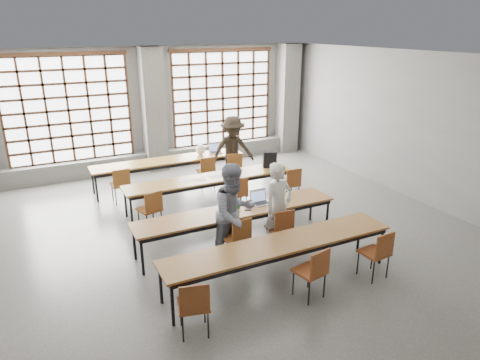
# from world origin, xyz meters

# --- Properties ---
(floor) EXTENTS (11.00, 11.00, 0.00)m
(floor) POSITION_xyz_m (0.00, 0.00, 0.00)
(floor) COLOR #52524F
(floor) RESTS_ON ground
(ceiling) EXTENTS (11.00, 11.00, 0.00)m
(ceiling) POSITION_xyz_m (0.00, 0.00, 3.50)
(ceiling) COLOR silver
(ceiling) RESTS_ON floor
(wall_back) EXTENTS (10.00, 0.00, 10.00)m
(wall_back) POSITION_xyz_m (0.00, 5.50, 1.75)
(wall_back) COLOR #5F605D
(wall_back) RESTS_ON floor
(wall_right) EXTENTS (0.00, 11.00, 11.00)m
(wall_right) POSITION_xyz_m (5.00, 0.00, 1.75)
(wall_right) COLOR #5F605D
(wall_right) RESTS_ON floor
(column_mid) EXTENTS (0.60, 0.55, 3.50)m
(column_mid) POSITION_xyz_m (0.00, 5.22, 1.75)
(column_mid) COLOR #565654
(column_mid) RESTS_ON floor
(column_right) EXTENTS (0.60, 0.55, 3.50)m
(column_right) POSITION_xyz_m (4.50, 5.22, 1.75)
(column_right) COLOR #565654
(column_right) RESTS_ON floor
(window_left) EXTENTS (3.32, 0.12, 3.00)m
(window_left) POSITION_xyz_m (-2.25, 5.42, 1.90)
(window_left) COLOR white
(window_left) RESTS_ON wall_back
(window_right) EXTENTS (3.32, 0.12, 3.00)m
(window_right) POSITION_xyz_m (2.25, 5.42, 1.90)
(window_right) COLOR white
(window_right) RESTS_ON wall_back
(sill_ledge) EXTENTS (9.80, 0.35, 0.50)m
(sill_ledge) POSITION_xyz_m (0.00, 5.30, 0.25)
(sill_ledge) COLOR #565654
(sill_ledge) RESTS_ON floor
(desk_row_a) EXTENTS (4.00, 0.70, 0.73)m
(desk_row_a) POSITION_xyz_m (-0.09, 3.62, 0.66)
(desk_row_a) COLOR brown
(desk_row_a) RESTS_ON floor
(desk_row_b) EXTENTS (4.00, 0.70, 0.73)m
(desk_row_b) POSITION_xyz_m (0.34, 1.86, 0.66)
(desk_row_b) COLOR brown
(desk_row_b) RESTS_ON floor
(desk_row_c) EXTENTS (4.00, 0.70, 0.73)m
(desk_row_c) POSITION_xyz_m (0.09, -0.08, 0.66)
(desk_row_c) COLOR brown
(desk_row_c) RESTS_ON floor
(desk_row_d) EXTENTS (4.00, 0.70, 0.73)m
(desk_row_d) POSITION_xyz_m (0.14, -1.57, 0.66)
(desk_row_d) COLOR brown
(desk_row_d) RESTS_ON floor
(chair_back_left) EXTENTS (0.44, 0.44, 0.88)m
(chair_back_left) POSITION_xyz_m (-1.49, 2.99, 0.54)
(chair_back_left) COLOR brown
(chair_back_left) RESTS_ON floor
(chair_back_mid) EXTENTS (0.45, 0.45, 0.88)m
(chair_back_mid) POSITION_xyz_m (0.70, 2.99, 0.54)
(chair_back_mid) COLOR brown
(chair_back_mid) RESTS_ON floor
(chair_back_right) EXTENTS (0.52, 0.52, 0.88)m
(chair_back_right) POSITION_xyz_m (1.48, 2.99, 0.54)
(chair_back_right) COLOR brown
(chair_back_right) RESTS_ON floor
(chair_mid_left) EXTENTS (0.52, 0.52, 0.88)m
(chair_mid_left) POSITION_xyz_m (-1.23, 1.23, 0.54)
(chair_mid_left) COLOR brown
(chair_mid_left) RESTS_ON floor
(chair_mid_centre) EXTENTS (0.46, 0.46, 0.88)m
(chair_mid_centre) POSITION_xyz_m (0.74, 1.23, 0.54)
(chair_mid_centre) COLOR brown
(chair_mid_centre) RESTS_ON floor
(chair_mid_right) EXTENTS (0.43, 0.43, 0.88)m
(chair_mid_right) POSITION_xyz_m (2.14, 1.23, 0.54)
(chair_mid_right) COLOR brown
(chair_mid_right) RESTS_ON floor
(chair_front_left) EXTENTS (0.48, 0.48, 0.88)m
(chair_front_left) POSITION_xyz_m (-0.20, -0.71, 0.54)
(chair_front_left) COLOR brown
(chair_front_left) RESTS_ON floor
(chair_front_right) EXTENTS (0.44, 0.45, 0.88)m
(chair_front_right) POSITION_xyz_m (0.68, -0.71, 0.54)
(chair_front_right) COLOR brown
(chair_front_right) RESTS_ON floor
(chair_near_left) EXTENTS (0.51, 0.51, 0.88)m
(chair_near_left) POSITION_xyz_m (-1.58, -2.19, 0.54)
(chair_near_left) COLOR brown
(chair_near_left) RESTS_ON floor
(chair_near_mid) EXTENTS (0.49, 0.50, 0.88)m
(chair_near_mid) POSITION_xyz_m (0.36, -2.20, 0.54)
(chair_near_mid) COLOR brown
(chair_near_mid) RESTS_ON floor
(chair_near_right) EXTENTS (0.45, 0.46, 0.88)m
(chair_near_right) POSITION_xyz_m (1.65, -2.20, 0.54)
(chair_near_right) COLOR brown
(chair_near_right) RESTS_ON floor
(student_male) EXTENTS (0.70, 0.54, 1.71)m
(student_male) POSITION_xyz_m (0.69, -0.58, 0.85)
(student_male) COLOR silver
(student_male) RESTS_ON floor
(student_female) EXTENTS (1.01, 0.86, 1.82)m
(student_female) POSITION_xyz_m (-0.21, -0.58, 0.91)
(student_female) COLOR #162044
(student_female) RESTS_ON floor
(student_back) EXTENTS (1.22, 0.77, 1.82)m
(student_back) POSITION_xyz_m (1.51, 3.12, 0.91)
(student_back) COLOR black
(student_back) RESTS_ON floor
(laptop_front) EXTENTS (0.37, 0.31, 0.26)m
(laptop_front) POSITION_xyz_m (0.64, 0.03, 0.79)
(laptop_front) COLOR #B2B2B7
(laptop_front) RESTS_ON desk_row_c
(laptop_back) EXTENTS (0.41, 0.37, 0.26)m
(laptop_back) POSITION_xyz_m (1.27, 3.73, 0.79)
(laptop_back) COLOR #B3B4B8
(laptop_back) RESTS_ON desk_row_a
(mouse) EXTENTS (0.12, 0.10, 0.04)m
(mouse) POSITION_xyz_m (1.04, -0.10, 0.75)
(mouse) COLOR silver
(mouse) RESTS_ON desk_row_c
(green_box) EXTENTS (0.26, 0.13, 0.09)m
(green_box) POSITION_xyz_m (0.04, -0.00, 0.78)
(green_box) COLOR #33802A
(green_box) RESTS_ON desk_row_c
(phone) EXTENTS (0.14, 0.11, 0.01)m
(phone) POSITION_xyz_m (0.27, -0.18, 0.74)
(phone) COLOR black
(phone) RESTS_ON desk_row_c
(paper_sheet_a) EXTENTS (0.30, 0.22, 0.00)m
(paper_sheet_a) POSITION_xyz_m (-0.26, 1.91, 0.73)
(paper_sheet_a) COLOR silver
(paper_sheet_a) RESTS_ON desk_row_b
(paper_sheet_b) EXTENTS (0.35, 0.30, 0.00)m
(paper_sheet_b) POSITION_xyz_m (0.04, 1.81, 0.73)
(paper_sheet_b) COLOR silver
(paper_sheet_b) RESTS_ON desk_row_b
(paper_sheet_c) EXTENTS (0.32, 0.25, 0.00)m
(paper_sheet_c) POSITION_xyz_m (0.44, 1.86, 0.73)
(paper_sheet_c) COLOR silver
(paper_sheet_c) RESTS_ON desk_row_b
(backpack) EXTENTS (0.37, 0.31, 0.40)m
(backpack) POSITION_xyz_m (1.94, 1.91, 0.93)
(backpack) COLOR black
(backpack) RESTS_ON desk_row_b
(plastic_bag) EXTENTS (0.29, 0.24, 0.29)m
(plastic_bag) POSITION_xyz_m (0.81, 3.67, 0.87)
(plastic_bag) COLOR white
(plastic_bag) RESTS_ON desk_row_a
(red_pouch) EXTENTS (0.21, 0.09, 0.06)m
(red_pouch) POSITION_xyz_m (-1.56, -2.12, 0.50)
(red_pouch) COLOR #9C2913
(red_pouch) RESTS_ON chair_near_left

